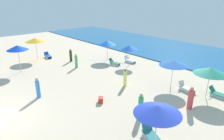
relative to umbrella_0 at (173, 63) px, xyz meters
name	(u,v)px	position (x,y,z in m)	size (l,w,h in m)	color
ocean	(187,53)	(-4.70, 11.25, -2.12)	(60.00, 12.34, 0.12)	#205F96
umbrella_0	(173,63)	(0.00, 0.00, 0.00)	(2.32, 2.32, 2.40)	silver
umbrella_1	(107,43)	(-9.69, 1.11, -0.06)	(2.17, 2.17, 2.38)	silver
umbrella_2	(210,71)	(2.84, 0.37, 0.00)	(2.39, 2.39, 2.42)	silver
lounge_chair_2_0	(186,88)	(1.25, 0.30, -1.92)	(1.53, 0.83, 0.69)	silver
lounge_chair_2_1	(217,93)	(3.30, 1.24, -1.94)	(1.33, 0.62, 0.68)	silver
umbrella_3	(17,48)	(-12.38, -8.27, 0.35)	(2.08, 2.08, 2.77)	silver
umbrella_5	(35,40)	(-15.59, -5.21, 0.25)	(2.36, 2.36, 2.65)	silver
lounge_chair_5_0	(48,56)	(-15.37, -3.97, -1.94)	(1.42, 0.68, 0.65)	silver
umbrella_6	(158,110)	(3.83, -7.38, 0.31)	(2.19, 2.19, 2.69)	silver
lounge_chair_6_0	(150,134)	(3.00, -6.61, -1.89)	(1.43, 1.07, 0.79)	silver
umbrella_7	(129,48)	(-6.45, 1.55, -0.13)	(1.81, 1.81, 2.28)	silver
lounge_chair_7_0	(114,63)	(-7.62, 0.39, -1.92)	(1.42, 0.92, 0.70)	silver
lounge_chair_7_1	(130,60)	(-7.16, 2.42, -1.92)	(1.51, 0.70, 0.71)	silver
beachgoer_0	(191,99)	(2.81, -2.06, -1.43)	(0.53, 0.53, 1.61)	#E0444A
beachgoer_2	(71,56)	(-12.07, -2.57, -1.46)	(0.41, 0.41, 1.50)	#342E1D
beachgoer_3	(76,61)	(-9.67, -3.31, -1.45)	(0.34, 0.34, 1.53)	#4FA969
beachgoer_4	(141,106)	(1.22, -5.37, -1.41)	(0.43, 0.43, 1.63)	#319A66
beachgoer_5	(125,78)	(-2.80, -2.74, -1.45)	(0.41, 0.41, 1.54)	#F3F064
beachgoer_6	(38,88)	(-5.65, -9.18, -1.41)	(0.35, 0.35, 1.60)	#3B84DE
cooler_box_0	(101,100)	(-1.92, -6.11, -1.98)	(0.48, 0.34, 0.38)	red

